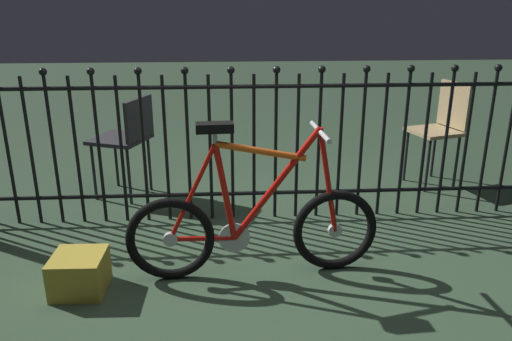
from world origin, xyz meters
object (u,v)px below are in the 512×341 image
(chair_charcoal, at_px, (127,135))
(bicycle, at_px, (254,225))
(chair_tan, at_px, (442,123))
(display_crate, at_px, (79,273))

(chair_charcoal, bearing_deg, bicycle, -54.33)
(chair_tan, bearing_deg, chair_charcoal, -176.97)
(chair_charcoal, height_order, display_crate, chair_charcoal)
(display_crate, bearing_deg, bicycle, 7.22)
(chair_tan, bearing_deg, display_crate, -149.65)
(bicycle, distance_m, chair_tan, 2.21)
(bicycle, xyz_separation_m, display_crate, (-0.97, -0.12, -0.20))
(bicycle, xyz_separation_m, chair_charcoal, (-0.92, 1.28, 0.20))
(bicycle, relative_size, display_crate, 5.19)
(bicycle, bearing_deg, chair_charcoal, 125.67)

